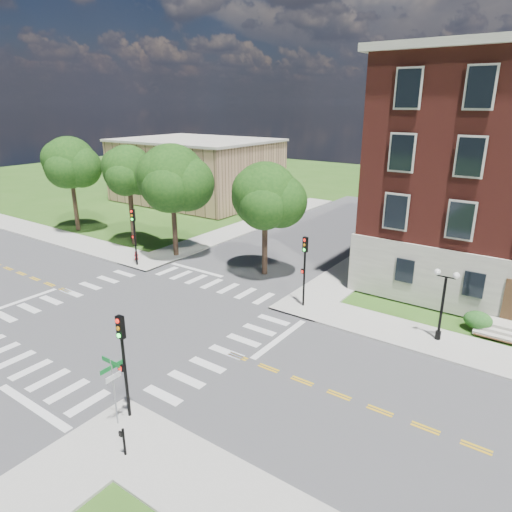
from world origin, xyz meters
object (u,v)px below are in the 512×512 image
Objects in this scene: traffic_signal_se at (123,354)px; traffic_signal_ne at (305,263)px; twin_lamp_west at (443,301)px; street_sign_pole at (113,379)px; fire_hydrant at (136,256)px; traffic_signal_nw at (134,230)px; push_button_post at (124,441)px.

traffic_signal_se and traffic_signal_ne have the same top height.
twin_lamp_west is 17.99m from street_sign_pole.
street_sign_pole is (-0.56, -14.99, -0.88)m from traffic_signal_ne.
twin_lamp_west is at bearing 3.02° from traffic_signal_ne.
twin_lamp_west reaches higher than fire_hydrant.
traffic_signal_nw is 20.49m from street_sign_pole.
traffic_signal_se is at bearing -92.26° from traffic_signal_ne.
traffic_signal_nw is (-14.92, 13.39, 0.00)m from traffic_signal_se.
traffic_signal_nw is at bearing -176.39° from traffic_signal_ne.
fire_hydrant is (-16.59, -0.07, -2.72)m from traffic_signal_ne.
push_button_post is at bearing -31.30° from street_sign_pole.
traffic_signal_ne is 15.51m from traffic_signal_nw.
traffic_signal_ne is 16.25m from push_button_post.
push_button_post is (1.16, -16.03, -2.39)m from traffic_signal_ne.
traffic_signal_ne is 8.70m from twin_lamp_west.
twin_lamp_west is (24.15, 1.43, -0.66)m from traffic_signal_nw.
twin_lamp_west reaches higher than push_button_post.
traffic_signal_ne is 15.03m from street_sign_pole.
traffic_signal_se is 1.13× the size of twin_lamp_west.
twin_lamp_west is 25.35m from fire_hydrant.
traffic_signal_ne is 16.82m from fire_hydrant.
fire_hydrant is at bearing 138.27° from traffic_signal_se.
traffic_signal_ne is at bearing 87.86° from street_sign_pole.
traffic_signal_nw is 1.13× the size of twin_lamp_west.
push_button_post reaches higher than fire_hydrant.
fire_hydrant is at bearing 140.74° from traffic_signal_nw.
street_sign_pole is at bearing -42.94° from fire_hydrant.
traffic_signal_ne is at bearing -176.98° from twin_lamp_west.
traffic_signal_ne is at bearing 0.24° from fire_hydrant.
traffic_signal_nw is (-15.48, -0.98, 0.00)m from traffic_signal_ne.
traffic_signal_ne is 1.55× the size of street_sign_pole.
traffic_signal_nw is 22.57m from push_button_post.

